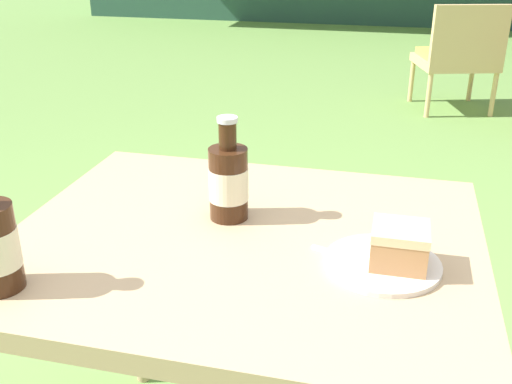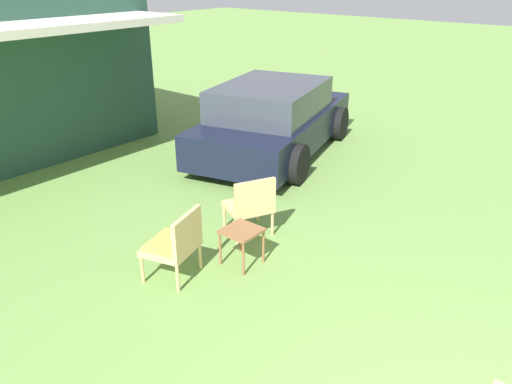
{
  "view_description": "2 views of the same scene",
  "coord_description": "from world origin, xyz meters",
  "px_view_note": "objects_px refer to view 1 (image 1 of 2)",
  "views": [
    {
      "loc": [
        0.27,
        -1.0,
        1.29
      ],
      "look_at": [
        0.0,
        0.1,
        0.78
      ],
      "focal_mm": 42.0,
      "sensor_mm": 36.0,
      "label": 1
    },
    {
      "loc": [
        -2.37,
        0.03,
        3.13
      ],
      "look_at": [
        1.44,
        3.16,
        0.9
      ],
      "focal_mm": 35.0,
      "sensor_mm": 36.0,
      "label": 2
    }
  ],
  "objects_px": {
    "wicker_chair_cushioned": "(459,54)",
    "patio_table": "(244,266)",
    "cola_bottle_near": "(228,181)",
    "cake_on_plate": "(392,253)"
  },
  "relations": [
    {
      "from": "cake_on_plate",
      "to": "cola_bottle_near",
      "type": "bearing_deg",
      "value": 159.49
    },
    {
      "from": "cake_on_plate",
      "to": "patio_table",
      "type": "bearing_deg",
      "value": 169.26
    },
    {
      "from": "wicker_chair_cushioned",
      "to": "patio_table",
      "type": "relative_size",
      "value": 0.87
    },
    {
      "from": "wicker_chair_cushioned",
      "to": "cola_bottle_near",
      "type": "distance_m",
      "value": 3.67
    },
    {
      "from": "wicker_chair_cushioned",
      "to": "cola_bottle_near",
      "type": "xyz_separation_m",
      "value": [
        -0.72,
        -3.58,
        0.39
      ]
    },
    {
      "from": "patio_table",
      "to": "cake_on_plate",
      "type": "xyz_separation_m",
      "value": [
        0.28,
        -0.05,
        0.1
      ]
    },
    {
      "from": "cola_bottle_near",
      "to": "wicker_chair_cushioned",
      "type": "bearing_deg",
      "value": 78.64
    },
    {
      "from": "wicker_chair_cushioned",
      "to": "patio_table",
      "type": "xyz_separation_m",
      "value": [
        -0.67,
        -3.65,
        0.24
      ]
    },
    {
      "from": "wicker_chair_cushioned",
      "to": "cola_bottle_near",
      "type": "height_order",
      "value": "cola_bottle_near"
    },
    {
      "from": "patio_table",
      "to": "cake_on_plate",
      "type": "bearing_deg",
      "value": -10.74
    }
  ]
}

